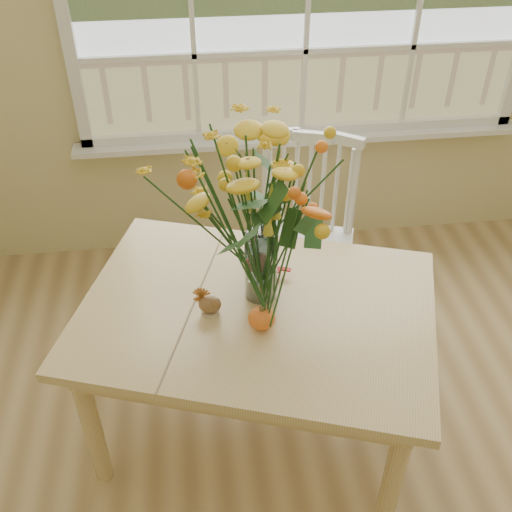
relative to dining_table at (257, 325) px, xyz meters
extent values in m
cube|color=beige|center=(0.40, 1.35, 0.76)|extent=(4.00, 0.02, 2.70)
cube|color=white|center=(0.40, 1.28, 0.10)|extent=(2.42, 0.12, 0.03)
cube|color=tan|center=(0.00, 0.00, 0.07)|extent=(1.50, 1.27, 0.04)
cube|color=tan|center=(0.00, 0.00, 0.00)|extent=(1.35, 1.12, 0.10)
cylinder|color=tan|center=(-0.63, -0.17, -0.27)|extent=(0.07, 0.07, 0.64)
cylinder|color=tan|center=(-0.40, 0.52, -0.27)|extent=(0.07, 0.07, 0.64)
cylinder|color=tan|center=(0.40, -0.52, -0.27)|extent=(0.07, 0.07, 0.64)
cylinder|color=tan|center=(0.63, 0.17, -0.27)|extent=(0.07, 0.07, 0.64)
cube|color=white|center=(0.28, 0.57, -0.13)|extent=(0.56, 0.55, 0.05)
cube|color=white|center=(0.34, 0.74, 0.13)|extent=(0.44, 0.17, 0.51)
cylinder|color=white|center=(0.07, 0.47, -0.37)|extent=(0.04, 0.04, 0.44)
cylinder|color=white|center=(0.17, 0.78, -0.37)|extent=(0.04, 0.04, 0.44)
cylinder|color=white|center=(0.40, 0.36, -0.37)|extent=(0.04, 0.04, 0.44)
cylinder|color=white|center=(0.50, 0.68, -0.37)|extent=(0.04, 0.04, 0.44)
cylinder|color=white|center=(0.02, 0.07, 0.23)|extent=(0.12, 0.12, 0.27)
ellipsoid|color=orange|center=(0.00, -0.10, 0.13)|extent=(0.10, 0.10, 0.08)
cylinder|color=#CCB78C|center=(-0.17, -0.01, 0.10)|extent=(0.07, 0.07, 0.01)
ellipsoid|color=brown|center=(-0.17, -0.01, 0.13)|extent=(0.09, 0.07, 0.07)
ellipsoid|color=#38160F|center=(0.06, 0.18, 0.12)|extent=(0.07, 0.07, 0.07)
camera|label=1|loc=(-0.20, -1.59, 1.58)|focal=42.00mm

